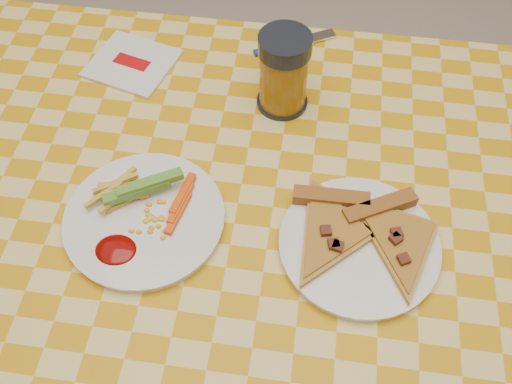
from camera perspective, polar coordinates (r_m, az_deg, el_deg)
ground at (r=1.51m, az=-1.25°, el=-18.43°), size 8.00×8.00×0.00m
table at (r=0.87m, az=-2.06°, el=-5.70°), size 1.28×0.88×0.76m
plate_left at (r=0.82m, az=-11.06°, el=-2.72°), size 0.28×0.28×0.01m
plate_right at (r=0.80m, az=10.24°, el=-5.36°), size 0.25×0.25×0.01m
fries_veggies at (r=0.82m, az=-11.56°, el=-1.15°), size 0.17×0.16×0.04m
pizza_slices at (r=0.79m, az=10.55°, el=-3.88°), size 0.27×0.25×0.02m
drink_glass at (r=0.91m, az=2.78°, el=11.83°), size 0.08×0.08×0.14m
napkin at (r=1.04m, az=-12.29°, el=12.46°), size 0.17×0.16×0.01m
fork at (r=1.06m, az=4.02°, el=14.68°), size 0.14×0.09×0.01m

